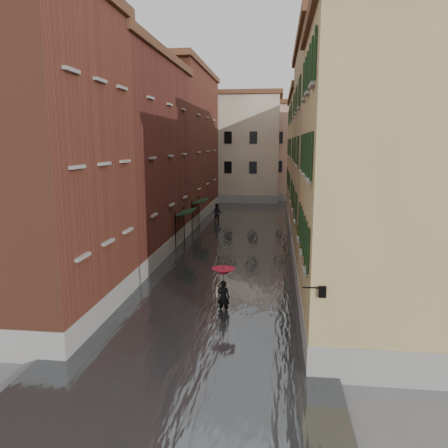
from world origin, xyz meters
The scene contains 16 objects.
ground centered at (0.00, 0.00, 0.00)m, with size 120.00×120.00×0.00m, color #58585B.
floodwater centered at (0.00, 13.00, 0.10)m, with size 10.00×60.00×0.20m, color #3D4044.
building_left_near centered at (-7.00, -2.00, 6.50)m, with size 6.00×8.00×13.00m, color brown.
building_left_mid centered at (-7.00, 9.00, 6.25)m, with size 6.00×14.00×12.50m, color #55291B.
building_left_far centered at (-7.00, 24.00, 7.00)m, with size 6.00×16.00×14.00m, color brown.
building_right_near centered at (7.00, -2.00, 5.75)m, with size 6.00×8.00×11.50m, color #A48E55.
building_right_mid centered at (7.00, 9.00, 6.50)m, with size 6.00×14.00×13.00m, color tan.
building_right_far centered at (7.00, 24.00, 5.75)m, with size 6.00×16.00×11.50m, color #A48E55.
building_end_cream centered at (-3.00, 38.00, 6.50)m, with size 12.00×9.00×13.00m, color beige.
building_end_pink centered at (6.00, 40.00, 6.00)m, with size 10.00×9.00×12.00m, color tan.
awning_near centered at (-3.49, 11.30, 2.46)m, with size 1.09×2.88×2.80m.
awning_far centered at (-3.48, 17.37, 2.47)m, with size 1.09×3.22×2.80m.
wall_lantern centered at (4.33, -6.00, 3.01)m, with size 0.71×0.22×0.35m.
window_planters centered at (4.12, -0.70, 3.51)m, with size 0.59×8.03×0.84m.
pedestrian_main centered at (0.69, -0.80, 1.34)m, with size 1.05×1.05×2.06m.
pedestrian_far centered at (-2.57, 20.94, 0.92)m, with size 0.90×0.70×1.84m, color black.
Camera 1 is at (2.94, -18.82, 7.41)m, focal length 35.00 mm.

